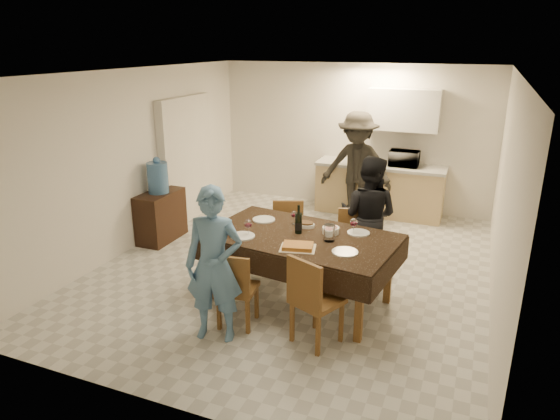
% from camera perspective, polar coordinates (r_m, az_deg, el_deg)
% --- Properties ---
extents(floor, '(5.00, 6.00, 0.02)m').
position_cam_1_polar(floor, '(6.92, 1.68, -6.51)').
color(floor, silver).
rests_on(floor, ground).
extents(ceiling, '(5.00, 6.00, 0.02)m').
position_cam_1_polar(ceiling, '(6.27, 1.91, 15.51)').
color(ceiling, white).
rests_on(ceiling, wall_back).
extents(wall_back, '(5.00, 0.02, 2.60)m').
position_cam_1_polar(wall_back, '(9.29, 8.32, 8.29)').
color(wall_back, silver).
rests_on(wall_back, floor).
extents(wall_front, '(5.00, 0.02, 2.60)m').
position_cam_1_polar(wall_front, '(3.96, -13.61, -6.47)').
color(wall_front, silver).
rests_on(wall_front, floor).
extents(wall_left, '(0.02, 6.00, 2.60)m').
position_cam_1_polar(wall_left, '(7.68, -16.06, 5.59)').
color(wall_left, silver).
rests_on(wall_left, floor).
extents(wall_right, '(0.02, 6.00, 2.60)m').
position_cam_1_polar(wall_right, '(6.11, 24.33, 1.35)').
color(wall_right, silver).
rests_on(wall_right, floor).
extents(stub_partition, '(0.15, 1.40, 2.10)m').
position_cam_1_polar(stub_partition, '(8.64, -10.65, 5.70)').
color(stub_partition, silver).
rests_on(stub_partition, floor).
extents(kitchen_base_cabinet, '(2.20, 0.60, 0.86)m').
position_cam_1_polar(kitchen_base_cabinet, '(9.06, 11.25, 2.19)').
color(kitchen_base_cabinet, tan).
rests_on(kitchen_base_cabinet, floor).
extents(kitchen_worktop, '(2.24, 0.64, 0.05)m').
position_cam_1_polar(kitchen_worktop, '(8.94, 11.43, 4.99)').
color(kitchen_worktop, '#A4A49F').
rests_on(kitchen_worktop, kitchen_base_cabinet).
extents(upper_cabinet, '(1.20, 0.34, 0.70)m').
position_cam_1_polar(upper_cabinet, '(8.86, 13.95, 11.05)').
color(upper_cabinet, silver).
rests_on(upper_cabinet, wall_back).
extents(dining_table, '(2.30, 1.53, 0.84)m').
position_cam_1_polar(dining_table, '(5.76, 2.41, -3.23)').
color(dining_table, black).
rests_on(dining_table, floor).
extents(chair_near_left, '(0.45, 0.45, 0.47)m').
position_cam_1_polar(chair_near_left, '(5.33, -5.31, -8.29)').
color(chair_near_left, brown).
rests_on(chair_near_left, floor).
extents(chair_near_right, '(0.58, 0.60, 0.52)m').
position_cam_1_polar(chair_near_right, '(4.99, 3.99, -9.53)').
color(chair_near_right, brown).
rests_on(chair_near_right, floor).
extents(chair_far_left, '(0.54, 0.55, 0.50)m').
position_cam_1_polar(chair_far_left, '(6.57, 0.65, -2.62)').
color(chair_far_left, brown).
rests_on(chair_far_left, floor).
extents(chair_far_right, '(0.52, 0.53, 0.50)m').
position_cam_1_polar(chair_far_right, '(6.32, 8.28, -3.69)').
color(chair_far_right, brown).
rests_on(chair_far_right, floor).
extents(console, '(0.41, 0.83, 0.77)m').
position_cam_1_polar(console, '(7.93, -13.46, -0.69)').
color(console, black).
rests_on(console, floor).
extents(water_jug, '(0.31, 0.31, 0.47)m').
position_cam_1_polar(water_jug, '(7.76, -13.80, 3.61)').
color(water_jug, '#497BBA').
rests_on(water_jug, console).
extents(wine_bottle, '(0.08, 0.08, 0.34)m').
position_cam_1_polar(wine_bottle, '(5.74, 2.14, -1.06)').
color(wine_bottle, black).
rests_on(wine_bottle, dining_table).
extents(water_pitcher, '(0.12, 0.12, 0.19)m').
position_cam_1_polar(water_pitcher, '(5.56, 5.65, -2.63)').
color(water_pitcher, white).
rests_on(water_pitcher, dining_table).
extents(savoury_tart, '(0.43, 0.36, 0.05)m').
position_cam_1_polar(savoury_tart, '(5.37, 2.05, -4.17)').
color(savoury_tart, '#C97D3A').
rests_on(savoury_tart, dining_table).
extents(salad_bowl, '(0.20, 0.20, 0.08)m').
position_cam_1_polar(salad_bowl, '(5.80, 5.81, -2.31)').
color(salad_bowl, silver).
rests_on(salad_bowl, dining_table).
extents(mushroom_dish, '(0.22, 0.22, 0.04)m').
position_cam_1_polar(mushroom_dish, '(6.00, 2.87, -1.72)').
color(mushroom_dish, silver).
rests_on(mushroom_dish, dining_table).
extents(wine_glass_a, '(0.09, 0.09, 0.20)m').
position_cam_1_polar(wine_glass_a, '(5.69, -3.65, -2.03)').
color(wine_glass_a, white).
rests_on(wine_glass_a, dining_table).
extents(wine_glass_b, '(0.09, 0.09, 0.20)m').
position_cam_1_polar(wine_glass_b, '(5.79, 8.40, -1.84)').
color(wine_glass_b, white).
rests_on(wine_glass_b, dining_table).
extents(wine_glass_c, '(0.08, 0.08, 0.18)m').
position_cam_1_polar(wine_glass_c, '(6.04, 1.60, -0.86)').
color(wine_glass_c, white).
rests_on(wine_glass_c, dining_table).
extents(plate_near_left, '(0.28, 0.28, 0.02)m').
position_cam_1_polar(plate_near_left, '(5.70, -4.30, -2.99)').
color(plate_near_left, silver).
rests_on(plate_near_left, dining_table).
extents(plate_near_right, '(0.28, 0.28, 0.02)m').
position_cam_1_polar(plate_near_right, '(5.31, 7.43, -4.77)').
color(plate_near_right, silver).
rests_on(plate_near_right, dining_table).
extents(plate_far_left, '(0.28, 0.28, 0.02)m').
position_cam_1_polar(plate_far_left, '(6.21, -1.86, -1.09)').
color(plate_far_left, silver).
rests_on(plate_far_left, dining_table).
extents(plate_far_right, '(0.26, 0.26, 0.01)m').
position_cam_1_polar(plate_far_right, '(5.85, 8.96, -2.58)').
color(plate_far_right, silver).
rests_on(plate_far_right, dining_table).
extents(microwave, '(0.49, 0.33, 0.27)m').
position_cam_1_polar(microwave, '(8.84, 14.01, 5.73)').
color(microwave, silver).
rests_on(microwave, kitchen_worktop).
extents(person_near, '(0.67, 0.52, 1.63)m').
position_cam_1_polar(person_near, '(5.08, -7.53, -6.27)').
color(person_near, '#537DA9').
rests_on(person_near, floor).
extents(person_far, '(0.84, 0.68, 1.60)m').
position_cam_1_polar(person_far, '(6.57, 10.05, -0.69)').
color(person_far, black).
rests_on(person_far, floor).
extents(person_kitchen, '(1.21, 0.69, 1.87)m').
position_cam_1_polar(person_kitchen, '(8.56, 8.75, 4.88)').
color(person_kitchen, black).
rests_on(person_kitchen, floor).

